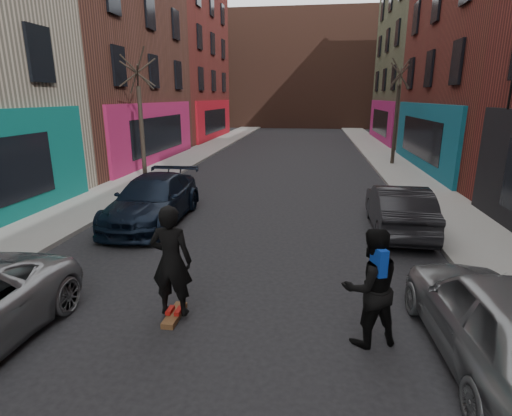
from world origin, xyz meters
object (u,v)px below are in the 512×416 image
(parked_right_far, at_px, (500,321))
(pedestrian, at_px, (370,287))
(parked_left_end, at_px, (153,200))
(parked_right_end, at_px, (398,208))
(tree_right_far, at_px, (398,102))
(skateboard, at_px, (175,315))
(tree_left_far, at_px, (140,107))
(skateboarder, at_px, (171,261))

(parked_right_far, distance_m, pedestrian, 1.84)
(parked_left_end, distance_m, pedestrian, 8.19)
(parked_left_end, relative_size, parked_right_end, 1.17)
(parked_right_far, xyz_separation_m, pedestrian, (-1.79, 0.34, 0.24))
(parked_right_far, relative_size, pedestrian, 2.23)
(tree_right_far, distance_m, parked_right_end, 12.55)
(tree_right_far, distance_m, parked_left_end, 15.68)
(skateboard, bearing_deg, parked_right_far, -6.42)
(parked_right_end, bearing_deg, tree_left_far, -28.71)
(parked_right_far, bearing_deg, skateboard, -9.68)
(parked_left_end, xyz_separation_m, parked_right_far, (7.68, -6.03, 0.02))
(skateboard, distance_m, skateboarder, 1.05)
(tree_right_far, xyz_separation_m, skateboarder, (-6.90, -17.61, -2.43))
(skateboard, bearing_deg, skateboarder, 0.00)
(parked_right_end, distance_m, skateboard, 7.42)
(parked_right_far, bearing_deg, skateboarder, -9.68)
(parked_left_end, relative_size, parked_right_far, 1.14)
(parked_right_end, xyz_separation_m, skateboarder, (-4.89, -5.55, 0.41))
(parked_left_end, height_order, pedestrian, pedestrian)
(tree_left_far, xyz_separation_m, parked_right_far, (10.62, -12.21, -2.64))
(tree_right_far, xyz_separation_m, parked_right_end, (-2.01, -12.06, -2.84))
(tree_left_far, bearing_deg, tree_right_far, 25.82)
(skateboard, bearing_deg, tree_right_far, 68.91)
(skateboarder, bearing_deg, skateboard, -0.00)
(pedestrian, bearing_deg, parked_right_far, 148.07)
(parked_right_end, relative_size, skateboard, 5.27)
(tree_left_far, relative_size, skateboarder, 3.24)
(parked_right_end, relative_size, skateboarder, 2.10)
(tree_right_far, xyz_separation_m, parked_left_end, (-9.46, -12.19, -2.81))
(tree_right_far, xyz_separation_m, parked_right_far, (-1.78, -18.21, -2.79))
(tree_right_far, xyz_separation_m, pedestrian, (-3.57, -17.87, -2.56))
(parked_right_end, relative_size, pedestrian, 2.18)
(parked_right_end, bearing_deg, skateboarder, 50.15)
(skateboarder, height_order, pedestrian, skateboarder)
(tree_right_far, height_order, parked_right_far, tree_right_far)
(parked_left_end, bearing_deg, tree_left_far, 114.00)
(parked_left_end, bearing_deg, parked_right_end, -0.45)
(parked_left_end, xyz_separation_m, parked_right_end, (7.45, 0.12, -0.02))
(tree_right_far, height_order, parked_right_end, tree_right_far)
(tree_left_far, distance_m, skateboard, 13.27)
(tree_left_far, bearing_deg, parked_left_end, -64.59)
(parked_right_far, bearing_deg, parked_left_end, -41.08)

